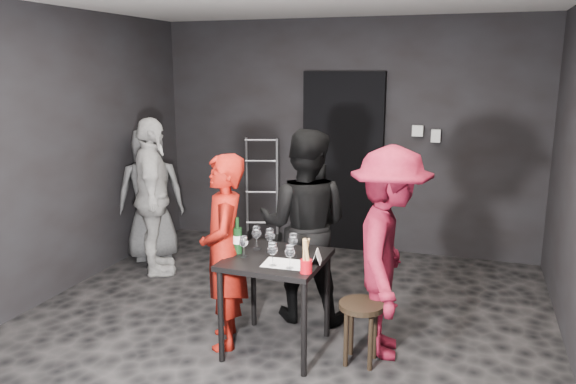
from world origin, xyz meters
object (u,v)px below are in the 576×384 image
(server_red, at_px, (224,251))
(breadstick_cup, at_px, (306,256))
(hand_truck, at_px, (261,227))
(bystander_cream, at_px, (152,189))
(wine_bottle, at_px, (238,239))
(stool, at_px, (361,316))
(bystander_grey, at_px, (151,193))
(man_maroon, at_px, (389,246))
(woman_black, at_px, (304,216))
(tasting_table, at_px, (276,269))

(server_red, height_order, breadstick_cup, server_red)
(hand_truck, bearing_deg, breadstick_cup, -80.12)
(bystander_cream, bearing_deg, wine_bottle, -160.93)
(server_red, height_order, wine_bottle, server_red)
(bystander_cream, relative_size, breadstick_cup, 6.91)
(hand_truck, xyz_separation_m, wine_bottle, (0.75, -2.40, 0.63))
(hand_truck, xyz_separation_m, stool, (1.72, -2.39, 0.14))
(bystander_cream, relative_size, bystander_grey, 1.19)
(hand_truck, relative_size, server_red, 0.86)
(man_maroon, xyz_separation_m, wine_bottle, (-1.12, -0.23, 0.01))
(server_red, bearing_deg, hand_truck, 169.91)
(bystander_grey, relative_size, wine_bottle, 5.42)
(bystander_cream, bearing_deg, woman_black, -138.77)
(hand_truck, relative_size, wine_bottle, 4.65)
(woman_black, height_order, bystander_cream, woman_black)
(hand_truck, relative_size, breadstick_cup, 5.00)
(bystander_cream, height_order, wine_bottle, bystander_cream)
(tasting_table, height_order, bystander_grey, bystander_grey)
(tasting_table, bearing_deg, server_red, -174.92)
(man_maroon, bearing_deg, stool, 139.67)
(woman_black, xyz_separation_m, bystander_cream, (-1.81, 0.52, -0.00))
(woman_black, height_order, wine_bottle, woman_black)
(stool, relative_size, wine_bottle, 1.66)
(bystander_cream, height_order, bystander_grey, bystander_cream)
(tasting_table, distance_m, wine_bottle, 0.37)
(man_maroon, bearing_deg, server_red, 95.54)
(wine_bottle, bearing_deg, bystander_cream, 141.71)
(server_red, distance_m, bystander_grey, 2.27)
(breadstick_cup, bearing_deg, tasting_table, 141.36)
(woman_black, relative_size, man_maroon, 1.07)
(stool, distance_m, wine_bottle, 1.09)
(server_red, bearing_deg, bystander_grey, -158.95)
(server_red, bearing_deg, woman_black, 120.89)
(stool, relative_size, server_red, 0.31)
(stool, bearing_deg, bystander_cream, 154.73)
(woman_black, height_order, man_maroon, woman_black)
(man_maroon, bearing_deg, bystander_grey, 59.05)
(wine_bottle, bearing_deg, hand_truck, 107.39)
(hand_truck, bearing_deg, stool, -71.84)
(bystander_cream, relative_size, wine_bottle, 6.42)
(tasting_table, relative_size, server_red, 0.49)
(server_red, height_order, bystander_grey, bystander_grey)
(woman_black, height_order, bystander_grey, woman_black)
(server_red, xyz_separation_m, breadstick_cup, (0.73, -0.21, 0.10))
(woman_black, bearing_deg, breadstick_cup, 102.70)
(server_red, height_order, man_maroon, man_maroon)
(server_red, height_order, woman_black, woman_black)
(woman_black, distance_m, wine_bottle, 0.72)
(man_maroon, relative_size, wine_bottle, 6.02)
(hand_truck, relative_size, stool, 2.80)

